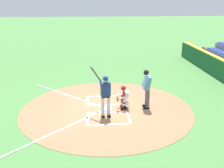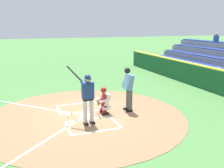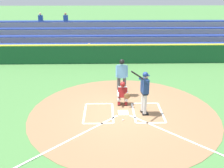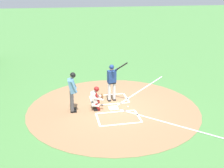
{
  "view_description": "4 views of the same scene",
  "coord_description": "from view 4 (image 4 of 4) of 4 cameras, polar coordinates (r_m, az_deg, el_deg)",
  "views": [
    {
      "loc": [
        -11.6,
        0.72,
        5.05
      ],
      "look_at": [
        0.06,
        -0.26,
        1.2
      ],
      "focal_mm": 42.97,
      "sensor_mm": 36.0,
      "label": 1
    },
    {
      "loc": [
        -9.34,
        2.34,
        3.59
      ],
      "look_at": [
        0.48,
        -1.33,
        1.1
      ],
      "focal_mm": 40.4,
      "sensor_mm": 36.0,
      "label": 2
    },
    {
      "loc": [
        0.71,
        9.78,
        5.14
      ],
      "look_at": [
        0.46,
        -1.14,
        0.89
      ],
      "focal_mm": 41.18,
      "sensor_mm": 36.0,
      "label": 3
    },
    {
      "loc": [
        11.58,
        -2.43,
        5.5
      ],
      "look_at": [
        0.21,
        -0.11,
        1.29
      ],
      "focal_mm": 44.33,
      "sensor_mm": 36.0,
      "label": 4
    }
  ],
  "objects": [
    {
      "name": "home_plate_and_chalk",
      "position": [
        13.23,
        4.03,
        -4.59
      ],
      "size": [
        7.93,
        4.91,
        0.01
      ],
      "color": "white",
      "rests_on": "dirt_circle"
    },
    {
      "name": "dirt_circle",
      "position": [
        13.05,
        0.29,
        -4.96
      ],
      "size": [
        8.0,
        8.0,
        0.01
      ],
      "primitive_type": "cylinder",
      "color": "#99704C",
      "rests_on": "ground"
    },
    {
      "name": "catcher",
      "position": [
        12.71,
        -3.26,
        -2.81
      ],
      "size": [
        0.59,
        0.63,
        1.13
      ],
      "color": "black",
      "rests_on": "ground"
    },
    {
      "name": "plate_umpire",
      "position": [
        12.44,
        -8.2,
        -1.1
      ],
      "size": [
        0.59,
        0.42,
        1.86
      ],
      "color": "#4C4C51",
      "rests_on": "ground"
    },
    {
      "name": "ground_plane",
      "position": [
        13.05,
        0.29,
        -4.98
      ],
      "size": [
        120.0,
        120.0,
        0.0
      ],
      "primitive_type": "plane",
      "color": "#4C8442"
    },
    {
      "name": "batter",
      "position": [
        13.43,
        0.0,
        0.82
      ],
      "size": [
        0.86,
        0.85,
        2.13
      ],
      "color": "silver",
      "rests_on": "ground"
    },
    {
      "name": "baseball",
      "position": [
        13.13,
        3.3,
        -4.68
      ],
      "size": [
        0.07,
        0.07,
        0.07
      ],
      "primitive_type": "sphere",
      "color": "white",
      "rests_on": "ground"
    }
  ]
}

